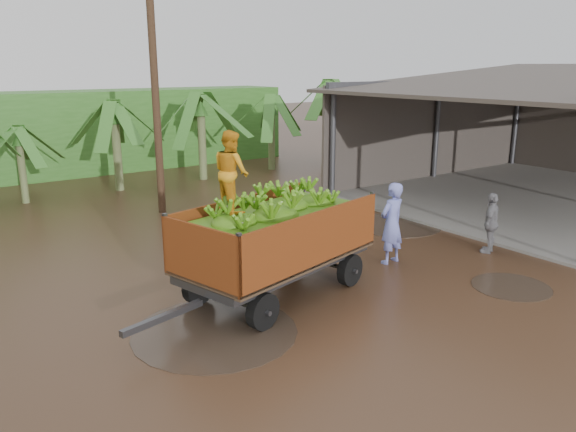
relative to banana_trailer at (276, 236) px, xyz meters
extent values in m
plane|color=black|center=(1.66, 0.77, -1.29)|extent=(100.00, 100.00, 0.00)
cube|color=gray|center=(12.66, 1.77, -1.25)|extent=(12.00, 10.00, 0.08)
cube|color=#383330|center=(12.66, 1.77, 2.96)|extent=(12.78, 10.80, 1.01)
cube|color=#383330|center=(12.66, 6.67, 0.71)|extent=(12.00, 0.12, 4.00)
cube|color=#2D661E|center=(-0.34, 16.77, 0.51)|extent=(22.00, 3.00, 3.60)
cube|color=#47474C|center=(-2.82, -0.71, -0.78)|extent=(1.66, 0.51, 0.11)
imported|color=orange|center=(-1.01, -0.01, 1.45)|extent=(0.61, 0.78, 1.57)
imported|color=#7079CD|center=(3.39, 0.00, -0.29)|extent=(0.78, 0.56, 2.00)
imported|color=gray|center=(6.05, -0.92, -0.51)|extent=(1.00, 0.70, 1.58)
cylinder|color=#47301E|center=(0.85, 7.87, 2.84)|extent=(0.24, 0.24, 8.27)
camera|label=1|loc=(-6.23, -9.12, 3.39)|focal=35.00mm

